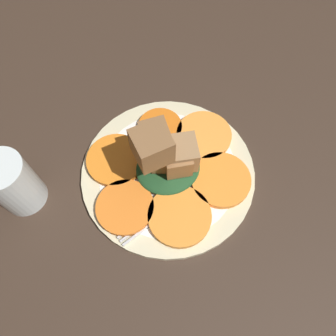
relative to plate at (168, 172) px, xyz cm
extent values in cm
cube|color=#38281E|center=(0.00, 0.00, -1.52)|extent=(120.00, 120.00, 2.00)
cylinder|color=beige|center=(0.00, 0.00, -0.02)|extent=(27.72, 27.72, 1.00)
cylinder|color=white|center=(0.00, 0.00, 0.03)|extent=(22.17, 22.17, 1.00)
cylinder|color=orange|center=(7.05, -4.61, 1.09)|extent=(9.32, 9.32, 1.02)
cylinder|color=#F99438|center=(7.85, 3.80, 1.09)|extent=(9.19, 9.19, 1.02)
cylinder|color=orange|center=(1.53, 7.83, 1.09)|extent=(7.43, 7.43, 1.02)
cylinder|color=orange|center=(-7.28, 4.58, 1.09)|extent=(9.26, 9.26, 1.02)
cylinder|color=orange|center=(-8.26, -3.61, 1.09)|extent=(8.72, 8.72, 1.02)
cylinder|color=orange|center=(-1.14, -7.81, 1.09)|extent=(9.46, 9.46, 1.02)
ellipsoid|color=#1E4723|center=(0.00, 0.00, 1.59)|extent=(10.14, 9.13, 2.01)
cube|color=olive|center=(1.24, -0.78, 4.55)|extent=(4.53, 4.53, 3.91)
cube|color=olive|center=(0.03, 0.72, 4.77)|extent=(5.65, 5.65, 4.35)
cube|color=#9E754C|center=(2.11, -0.05, 4.89)|extent=(5.41, 5.41, 4.59)
cube|color=brown|center=(-2.32, 0.42, 9.77)|extent=(5.19, 5.19, 4.78)
cube|color=brown|center=(-1.19, 2.10, 8.36)|extent=(4.06, 4.06, 3.85)
cube|color=silver|center=(1.02, -4.16, 0.78)|extent=(11.80, 4.76, 0.40)
cube|color=silver|center=(-5.40, -6.24, 0.78)|extent=(2.10, 2.65, 0.40)
cube|color=silver|center=(-8.05, -8.15, 0.78)|extent=(4.61, 1.75, 0.40)
cube|color=silver|center=(-8.25, -7.51, 0.78)|extent=(4.61, 1.75, 0.40)
cube|color=silver|center=(-8.46, -6.88, 0.78)|extent=(4.61, 1.75, 0.40)
cube|color=silver|center=(-8.67, -6.24, 0.78)|extent=(4.61, 1.75, 0.40)
cylinder|color=silver|center=(-22.19, 4.21, 4.53)|extent=(6.62, 6.62, 10.10)
camera|label=1|loc=(-8.08, -21.23, 47.58)|focal=35.00mm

